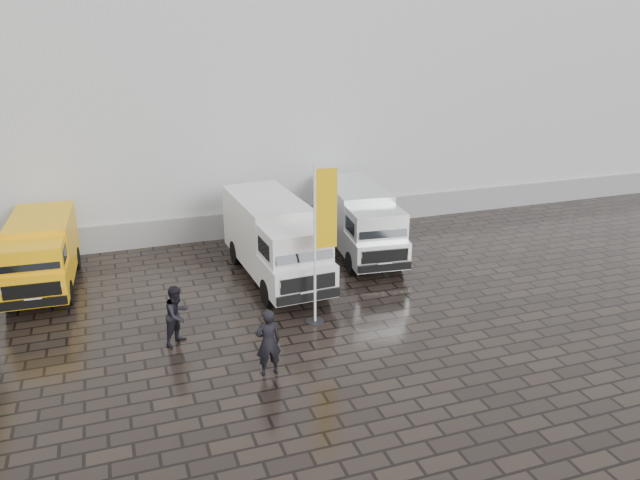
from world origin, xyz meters
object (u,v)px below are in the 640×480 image
Objects in this scene: van_silver at (360,222)px; wheelie_bin at (364,215)px; van_white at (275,242)px; flagpole at (321,237)px; van_yellow at (42,256)px; person_tent at (177,315)px; person_front at (268,342)px.

van_silver is 4.89× the size of wheelie_bin.
flagpole reaches higher than van_white.
van_silver is (10.60, -0.44, 0.10)m from van_yellow.
van_white is at bearing 96.36° from flagpole.
wheelie_bin is at bearing -0.97° from person_tent.
person_tent is (-1.85, 2.25, -0.04)m from person_front.
flagpole reaches higher than wheelie_bin.
van_yellow is 0.86× the size of van_silver.
person_front is at bearing -121.59° from van_silver.
flagpole is at bearing -86.63° from van_white.
flagpole is 2.83× the size of person_tent.
person_front is (-1.72, -5.62, -0.42)m from van_white.
wheelie_bin is at bearing 58.98° from flagpole.
van_yellow is 12.11m from wheelie_bin.
van_white is 6.18m from wheelie_bin.
van_white reaches higher than wheelie_bin.
van_white is 3.67m from flagpole.
van_white is 4.93m from person_tent.
van_silver is 3.04m from wheelie_bin.
van_white is 3.44× the size of person_front.
van_yellow is at bearing -176.60° from van_silver.
van_white reaches higher than person_tent.
wheelie_bin is 11.05m from person_tent.
van_yellow is 9.16m from flagpole.
wheelie_bin is at bearing -125.32° from person_front.
flagpole is 2.70× the size of person_front.
van_silver is 3.21× the size of person_front.
van_white is (7.12, -1.63, 0.18)m from van_yellow.
flagpole is (0.38, -3.42, 1.26)m from van_white.
wheelie_bin is (4.77, 3.87, -0.71)m from van_white.
person_front is (-5.20, -6.81, -0.33)m from van_silver.
flagpole is at bearing -42.70° from person_tent.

